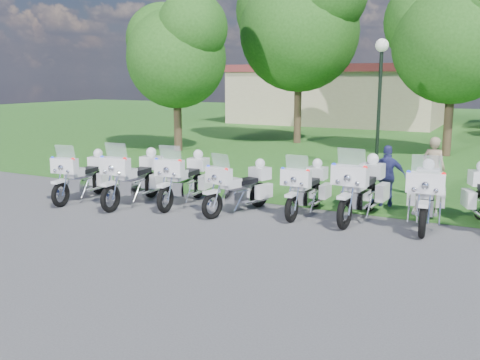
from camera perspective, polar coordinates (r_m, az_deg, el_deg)
The scene contains 16 objects.
ground at distance 11.53m, azimuth -3.63°, elevation -5.56°, with size 100.00×100.00×0.00m, color #4C4C51.
grass_lawn at distance 37.03m, azimuth 18.74°, elevation 5.30°, with size 100.00×48.00×0.01m, color #2C6821.
motorcycle_0 at distance 15.06m, azimuth -16.38°, elevation 0.49°, with size 0.96×2.33×1.57m.
motorcycle_1 at distance 14.21m, azimuth -11.14°, elevation 0.33°, with size 0.91×2.52×1.69m.
motorcycle_2 at distance 13.96m, azimuth -5.88°, elevation 0.20°, with size 0.91×2.43×1.63m.
motorcycle_3 at distance 13.07m, azimuth 0.06°, elevation -0.69°, with size 1.15×2.21×1.52m.
motorcycle_4 at distance 13.04m, azimuth 7.14°, elevation -0.80°, with size 0.75×2.27×1.53m.
motorcycle_5 at distance 12.76m, azimuth 12.81°, elevation -0.81°, with size 0.92×2.61×1.76m.
motorcycle_6 at distance 12.58m, azimuth 19.20°, elevation -1.43°, with size 1.01×2.53×1.70m.
lamp_post at distance 18.89m, azimuth 14.77°, elevation 10.94°, with size 0.44×0.44×4.53m.
tree_0 at distance 24.11m, azimuth -6.86°, elevation 13.76°, with size 5.09×4.34×6.78m.
tree_1 at distance 27.11m, azimuth 6.29°, elevation 16.61°, with size 6.77×5.78×9.03m.
tree_2 at distance 23.99m, azimuth 21.85°, elevation 14.56°, with size 5.78×4.94×7.71m.
building_west at distance 39.26m, azimuth 10.40°, elevation 9.01°, with size 14.56×8.32×4.10m.
bystander_a at distance 15.27m, azimuth 19.93°, elevation 1.16°, with size 0.62×0.41×1.70m, color gray.
bystander_c at distance 14.11m, azimuth 15.43°, elevation 0.39°, with size 0.92×0.38×1.57m, color navy.
Camera 1 is at (5.78, -9.43, 3.27)m, focal length 40.00 mm.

